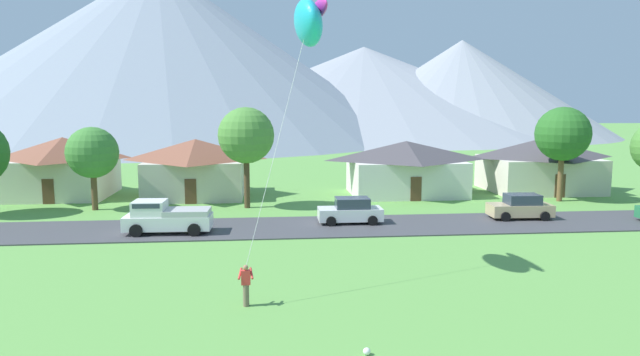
# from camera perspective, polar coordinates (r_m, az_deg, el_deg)

# --- Properties ---
(road_strip) EXTENTS (160.00, 6.34, 0.08)m
(road_strip) POSITION_cam_1_polar(r_m,az_deg,el_deg) (36.78, -1.82, -4.91)
(road_strip) COLOR #424247
(road_strip) RESTS_ON ground
(mountain_east_ridge) EXTENTS (112.29, 112.29, 22.16)m
(mountain_east_ridge) POSITION_cam_1_polar(r_m,az_deg,el_deg) (150.04, 4.38, 8.74)
(mountain_east_ridge) COLOR #8E939E
(mountain_east_ridge) RESTS_ON ground
(mountain_central_ridge) EXTENTS (71.57, 71.57, 22.75)m
(mountain_central_ridge) POSITION_cam_1_polar(r_m,az_deg,el_deg) (143.04, 13.90, 8.72)
(mountain_central_ridge) COLOR #8E939E
(mountain_central_ridge) RESTS_ON ground
(mountain_far_west_ridge) EXTENTS (113.74, 113.74, 38.09)m
(mountain_far_west_ridge) POSITION_cam_1_polar(r_m,az_deg,el_deg) (135.81, -15.74, 11.97)
(mountain_far_west_ridge) COLOR gray
(mountain_far_west_ridge) RESTS_ON ground
(house_leftmost) EXTENTS (9.89, 8.27, 4.74)m
(house_leftmost) POSITION_cam_1_polar(r_m,az_deg,el_deg) (55.30, 21.07, 1.32)
(house_leftmost) COLOR beige
(house_leftmost) RESTS_ON ground
(house_left_center) EXTENTS (10.20, 7.49, 4.67)m
(house_left_center) POSITION_cam_1_polar(r_m,az_deg,el_deg) (50.07, 8.58, 1.11)
(house_left_center) COLOR silver
(house_left_center) RESTS_ON ground
(house_right_center) EXTENTS (8.17, 8.26, 5.06)m
(house_right_center) POSITION_cam_1_polar(r_m,az_deg,el_deg) (53.19, -24.24, 1.12)
(house_right_center) COLOR beige
(house_right_center) RESTS_ON ground
(house_rightmost) EXTENTS (8.65, 8.56, 4.89)m
(house_rightmost) POSITION_cam_1_polar(r_m,az_deg,el_deg) (49.83, -12.29, 1.12)
(house_rightmost) COLOR beige
(house_rightmost) RESTS_ON ground
(tree_near_left) EXTENTS (4.24, 4.24, 7.65)m
(tree_near_left) POSITION_cam_1_polar(r_m,az_deg,el_deg) (43.28, -7.40, 4.21)
(tree_near_left) COLOR #4C3823
(tree_near_left) RESTS_ON ground
(tree_left_of_center) EXTENTS (4.34, 4.34, 7.64)m
(tree_left_of_center) POSITION_cam_1_polar(r_m,az_deg,el_deg) (49.83, 23.11, 4.04)
(tree_left_of_center) COLOR brown
(tree_left_of_center) RESTS_ON ground
(tree_near_right) EXTENTS (3.79, 3.79, 6.21)m
(tree_near_right) POSITION_cam_1_polar(r_m,az_deg,el_deg) (45.37, -21.81, 2.35)
(tree_near_right) COLOR brown
(tree_near_right) RESTS_ON ground
(parked_car_white_mid_west) EXTENTS (4.22, 2.11, 1.68)m
(parked_car_white_mid_west) POSITION_cam_1_polar(r_m,az_deg,el_deg) (37.71, 3.08, -3.32)
(parked_car_white_mid_west) COLOR white
(parked_car_white_mid_west) RESTS_ON road_strip
(parked_car_tan_mid_east) EXTENTS (4.27, 2.21, 1.68)m
(parked_car_tan_mid_east) POSITION_cam_1_polar(r_m,az_deg,el_deg) (41.43, 19.41, -2.76)
(parked_car_tan_mid_east) COLOR tan
(parked_car_tan_mid_east) RESTS_ON road_strip
(pickup_truck_white_west_side) EXTENTS (5.27, 2.47, 1.99)m
(pickup_truck_white_west_side) POSITION_cam_1_polar(r_m,az_deg,el_deg) (36.04, -15.15, -3.78)
(pickup_truck_white_west_side) COLOR white
(pickup_truck_white_west_side) RESTS_ON road_strip
(kite_flyer_with_kite) EXTENTS (3.98, 5.89, 12.57)m
(kite_flyer_with_kite) POSITION_cam_1_polar(r_m,az_deg,el_deg) (25.94, -1.18, 15.05)
(kite_flyer_with_kite) COLOR #70604C
(kite_flyer_with_kite) RESTS_ON ground
(soccer_ball) EXTENTS (0.24, 0.24, 0.24)m
(soccer_ball) POSITION_cam_1_polar(r_m,az_deg,el_deg) (19.02, 4.70, -16.89)
(soccer_ball) COLOR white
(soccer_ball) RESTS_ON ground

